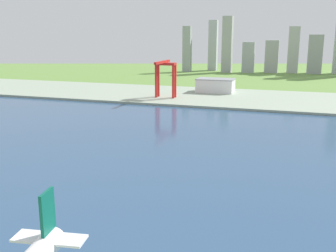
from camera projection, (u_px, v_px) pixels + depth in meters
The scene contains 6 objects.
ground_plane at pixel (203, 141), 277.67m from camera, with size 2400.00×2400.00×0.00m, color olive.
water_bay at pixel (179, 167), 222.20m from camera, with size 840.00×360.00×0.15m, color #2D4C70.
industrial_pier at pixel (241, 98), 452.99m from camera, with size 840.00×140.00×2.50m, color #94A38E.
port_crane_red at pixel (165, 71), 442.82m from camera, with size 22.79×46.73×42.23m.
warehouse_main at pixel (215, 85), 490.92m from camera, with size 46.01×28.65×16.88m.
distant_skyline at pixel (299, 44), 741.41m from camera, with size 372.78×65.16×159.76m.
Camera 1 is at (60.54, 37.83, 73.65)m, focal length 42.01 mm.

